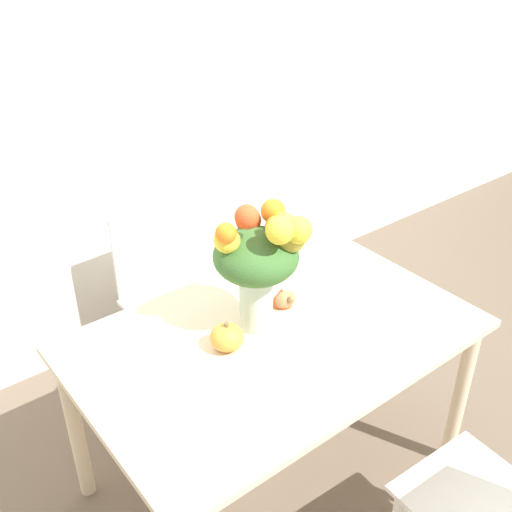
# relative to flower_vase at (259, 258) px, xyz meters

# --- Properties ---
(ground_plane) EXTENTS (12.00, 12.00, 0.00)m
(ground_plane) POSITION_rel_flower_vase_xyz_m (0.02, -0.07, -1.06)
(ground_plane) COLOR brown
(wall_back) EXTENTS (8.00, 0.06, 2.70)m
(wall_back) POSITION_rel_flower_vase_xyz_m (0.02, 1.21, 0.29)
(wall_back) COLOR white
(wall_back) RESTS_ON ground_plane
(dining_table) EXTENTS (1.44, 0.94, 0.77)m
(dining_table) POSITION_rel_flower_vase_xyz_m (0.02, -0.07, -0.39)
(dining_table) COLOR beige
(dining_table) RESTS_ON ground_plane
(flower_vase) EXTENTS (0.31, 0.32, 0.51)m
(flower_vase) POSITION_rel_flower_vase_xyz_m (0.00, 0.00, 0.00)
(flower_vase) COLOR #B2CCBC
(flower_vase) RESTS_ON dining_table
(pumpkin) EXTENTS (0.12, 0.12, 0.11)m
(pumpkin) POSITION_rel_flower_vase_xyz_m (-0.17, -0.03, -0.25)
(pumpkin) COLOR gold
(pumpkin) RESTS_ON dining_table
(turkey_figurine) EXTENTS (0.09, 0.12, 0.07)m
(turkey_figurine) POSITION_rel_flower_vase_xyz_m (0.16, 0.04, -0.26)
(turkey_figurine) COLOR #A87A4C
(turkey_figurine) RESTS_ON dining_table
(dining_chair_near_window) EXTENTS (0.43, 0.43, 0.89)m
(dining_chair_near_window) POSITION_rel_flower_vase_xyz_m (0.05, 0.78, -0.60)
(dining_chair_near_window) COLOR white
(dining_chair_near_window) RESTS_ON ground_plane
(dining_chair_far_side) EXTENTS (0.44, 0.44, 0.89)m
(dining_chair_far_side) POSITION_rel_flower_vase_xyz_m (0.25, -0.91, -0.60)
(dining_chair_far_side) COLOR white
(dining_chair_far_side) RESTS_ON ground_plane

